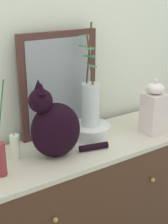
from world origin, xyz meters
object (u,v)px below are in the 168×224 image
at_px(sideboard, 84,215).
at_px(bowl_porcelain, 90,130).
at_px(mirror_leaning, 59,85).
at_px(jar_lidded_porcelain, 154,109).
at_px(candle_pillar, 15,147).
at_px(cat_sitting, 54,127).
at_px(vase_glass_clear, 90,102).

distance_m(sideboard, bowl_porcelain, 0.50).
height_order(sideboard, mirror_leaning, mirror_leaning).
height_order(jar_lidded_porcelain, candle_pillar, jar_lidded_porcelain).
relative_size(sideboard, jar_lidded_porcelain, 4.32).
distance_m(sideboard, mirror_leaning, 0.76).
bearing_deg(cat_sitting, bowl_porcelain, 20.57).
distance_m(bowl_porcelain, candle_pillar, 0.44).
bearing_deg(cat_sitting, mirror_leaning, 55.23).
relative_size(mirror_leaning, bowl_porcelain, 2.56).
xyz_separation_m(jar_lidded_porcelain, candle_pillar, (-0.76, 0.13, -0.08)).
bearing_deg(mirror_leaning, cat_sitting, -124.77).
bearing_deg(mirror_leaning, sideboard, -80.76).
distance_m(jar_lidded_porcelain, candle_pillar, 0.77).
bearing_deg(bowl_porcelain, candle_pillar, -177.92).
xyz_separation_m(vase_glass_clear, jar_lidded_porcelain, (0.32, -0.15, -0.06)).
bearing_deg(bowl_porcelain, mirror_leaning, 135.01).
height_order(bowl_porcelain, vase_glass_clear, vase_glass_clear).
distance_m(cat_sitting, jar_lidded_porcelain, 0.59).
distance_m(sideboard, vase_glass_clear, 0.66).
relative_size(bowl_porcelain, jar_lidded_porcelain, 0.70).
distance_m(mirror_leaning, jar_lidded_porcelain, 0.53).
relative_size(cat_sitting, jar_lidded_porcelain, 1.28).
relative_size(vase_glass_clear, candle_pillar, 4.12).
bearing_deg(jar_lidded_porcelain, sideboard, 169.14).
distance_m(cat_sitting, vase_glass_clear, 0.29).
distance_m(vase_glass_clear, jar_lidded_porcelain, 0.36).
bearing_deg(sideboard, candle_pillar, 170.91).
height_order(mirror_leaning, candle_pillar, mirror_leaning).
height_order(cat_sitting, bowl_porcelain, cat_sitting).
relative_size(cat_sitting, bowl_porcelain, 1.82).
height_order(sideboard, candle_pillar, candle_pillar).
bearing_deg(sideboard, vase_glass_clear, 39.64).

